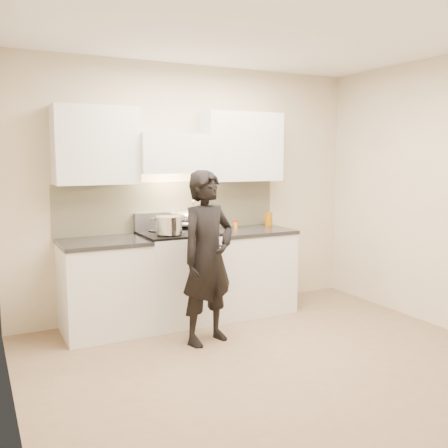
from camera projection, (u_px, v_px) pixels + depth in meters
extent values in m
plane|color=#8B7355|center=(277.00, 365.00, 4.14)|extent=(4.00, 4.00, 0.00)
cube|color=beige|center=(192.00, 190.00, 5.51)|extent=(4.00, 0.04, 2.70)
cube|color=beige|center=(6.00, 217.00, 3.07)|extent=(0.04, 3.50, 2.70)
cube|color=white|center=(282.00, 28.00, 3.79)|extent=(4.00, 3.50, 0.02)
cube|color=beige|center=(171.00, 206.00, 5.41)|extent=(2.50, 0.02, 0.53)
cube|color=#9E9EB0|center=(169.00, 221.00, 5.37)|extent=(0.76, 0.08, 0.20)
cube|color=white|center=(173.00, 154.00, 5.15)|extent=(0.76, 0.40, 0.40)
cylinder|color=silver|center=(179.00, 171.00, 5.01)|extent=(0.66, 0.02, 0.02)
cube|color=silver|center=(241.00, 147.00, 5.54)|extent=(0.90, 0.33, 0.75)
cube|color=silver|center=(96.00, 145.00, 4.82)|extent=(0.80, 0.33, 0.75)
cube|color=beige|center=(204.00, 212.00, 5.58)|extent=(0.08, 0.01, 0.12)
cube|color=white|center=(179.00, 278.00, 5.21)|extent=(0.76, 0.65, 0.92)
cube|color=black|center=(178.00, 233.00, 5.14)|extent=(0.76, 0.65, 0.02)
cube|color=beige|center=(188.00, 230.00, 5.32)|extent=(0.36, 0.34, 0.01)
cylinder|color=silver|center=(189.00, 253.00, 4.90)|extent=(0.62, 0.02, 0.02)
cylinder|color=black|center=(167.00, 235.00, 4.93)|extent=(0.18, 0.18, 0.01)
cylinder|color=black|center=(200.00, 232.00, 5.09)|extent=(0.18, 0.18, 0.01)
cylinder|color=black|center=(157.00, 231.00, 5.19)|extent=(0.18, 0.18, 0.01)
cylinder|color=black|center=(189.00, 229.00, 5.36)|extent=(0.18, 0.18, 0.01)
cube|color=silver|center=(248.00, 272.00, 5.58)|extent=(0.90, 0.65, 0.88)
cube|color=black|center=(248.00, 231.00, 5.52)|extent=(0.92, 0.67, 0.04)
cube|color=silver|center=(104.00, 289.00, 4.86)|extent=(0.80, 0.65, 0.88)
cube|color=black|center=(103.00, 242.00, 4.80)|extent=(0.82, 0.67, 0.04)
ellipsoid|color=silver|center=(190.00, 218.00, 5.34)|extent=(0.39, 0.39, 0.21)
torus|color=silver|center=(190.00, 213.00, 5.34)|extent=(0.41, 0.41, 0.02)
ellipsoid|color=beige|center=(190.00, 219.00, 5.35)|extent=(0.22, 0.22, 0.10)
cylinder|color=white|center=(191.00, 209.00, 5.17)|extent=(0.09, 0.28, 0.21)
cylinder|color=silver|center=(169.00, 225.00, 4.93)|extent=(0.27, 0.27, 0.17)
cube|color=silver|center=(154.00, 219.00, 4.85)|extent=(0.06, 0.03, 0.01)
cube|color=silver|center=(184.00, 218.00, 5.00)|extent=(0.06, 0.03, 0.01)
cylinder|color=#9E9EB0|center=(208.00, 221.00, 5.55)|extent=(0.12, 0.12, 0.18)
cylinder|color=black|center=(210.00, 213.00, 5.55)|extent=(0.01, 0.01, 0.31)
cylinder|color=white|center=(209.00, 213.00, 5.57)|extent=(0.01, 0.01, 0.31)
cylinder|color=#9E9EB0|center=(207.00, 213.00, 5.57)|extent=(0.01, 0.01, 0.31)
cylinder|color=black|center=(205.00, 213.00, 5.55)|extent=(0.01, 0.01, 0.31)
cylinder|color=#9E9EB0|center=(205.00, 213.00, 5.53)|extent=(0.01, 0.01, 0.31)
cylinder|color=white|center=(206.00, 213.00, 5.52)|extent=(0.01, 0.01, 0.31)
cylinder|color=black|center=(208.00, 213.00, 5.51)|extent=(0.01, 0.01, 0.31)
cylinder|color=#9E9EB0|center=(210.00, 213.00, 5.53)|extent=(0.01, 0.01, 0.31)
cylinder|color=orange|center=(236.00, 225.00, 5.59)|extent=(0.04, 0.04, 0.07)
cylinder|color=red|center=(236.00, 221.00, 5.58)|extent=(0.04, 0.04, 0.02)
cylinder|color=#A25B06|center=(269.00, 219.00, 5.82)|extent=(0.09, 0.09, 0.15)
imported|color=black|center=(208.00, 258.00, 4.57)|extent=(0.67, 0.53, 1.60)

